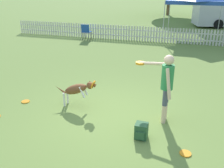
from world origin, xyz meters
TOP-DOWN VIEW (x-y plane):
  - ground_plane at (0.00, 0.00)m, footprint 240.00×240.00m
  - handler_person at (1.16, 0.12)m, footprint 0.96×0.67m
  - leaping_dog at (-1.12, 0.17)m, footprint 1.23×0.29m
  - frisbee_near_handler at (-2.67, -0.01)m, footprint 0.23×0.23m
  - frisbee_midfield at (1.76, -1.06)m, footprint 0.23×0.23m
  - backpack_on_grass at (0.81, -0.78)m, footprint 0.27×0.29m
  - picket_fence at (-0.00, 8.88)m, footprint 18.60×0.04m
  - folding_chair_green_right at (-4.24, 8.14)m, footprint 0.50×0.52m
  - equipment_trailer at (3.66, 15.71)m, footprint 4.83×2.94m

SIDE VIEW (x-z plane):
  - ground_plane at x=0.00m, z-range 0.00..0.00m
  - frisbee_near_handler at x=-2.67m, z-range 0.00..0.02m
  - frisbee_midfield at x=1.76m, z-range 0.00..0.02m
  - backpack_on_grass at x=0.81m, z-range 0.00..0.35m
  - picket_fence at x=0.00m, z-range 0.00..0.84m
  - leaping_dog at x=-1.12m, z-range 0.11..0.93m
  - folding_chair_green_right at x=-4.24m, z-range 0.09..1.02m
  - handler_person at x=1.16m, z-range 0.21..1.87m
  - equipment_trailer at x=3.66m, z-range 0.07..2.70m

